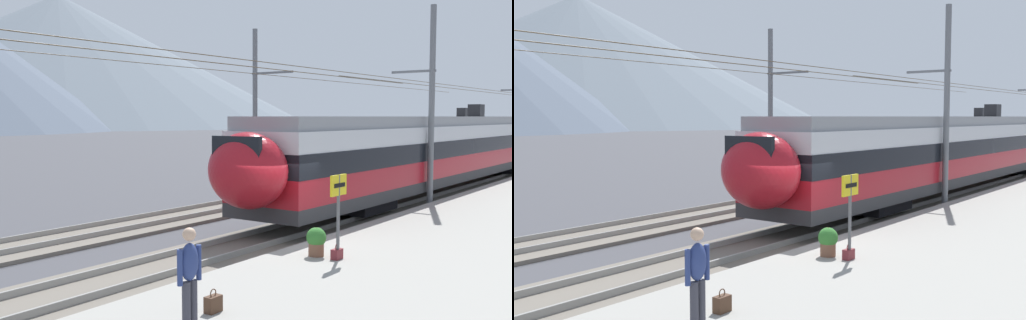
# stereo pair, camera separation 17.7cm
# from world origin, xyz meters

# --- Properties ---
(ground_plane) EXTENTS (400.00, 400.00, 0.00)m
(ground_plane) POSITION_xyz_m (0.00, 0.00, 0.00)
(ground_plane) COLOR #424247
(platform_slab) EXTENTS (120.00, 6.49, 0.38)m
(platform_slab) POSITION_xyz_m (0.00, -4.10, 0.19)
(platform_slab) COLOR gray
(platform_slab) RESTS_ON ground
(track_near) EXTENTS (120.00, 3.00, 0.28)m
(track_near) POSITION_xyz_m (0.00, 0.98, 0.07)
(track_near) COLOR #6B6359
(track_near) RESTS_ON ground
(track_far) EXTENTS (120.00, 3.00, 0.28)m
(track_far) POSITION_xyz_m (0.00, 6.11, 0.07)
(track_far) COLOR #6B6359
(track_far) RESTS_ON ground
(train_near_platform) EXTENTS (33.86, 2.88, 4.27)m
(train_near_platform) POSITION_xyz_m (15.78, 0.98, 2.23)
(train_near_platform) COLOR #2D2D30
(train_near_platform) RESTS_ON track_near
(train_far_track) EXTENTS (30.13, 3.00, 4.27)m
(train_far_track) POSITION_xyz_m (29.90, 6.11, 2.23)
(train_far_track) COLOR #2D2D30
(train_far_track) RESTS_ON track_far
(catenary_mast_mid) EXTENTS (43.76, 1.91, 8.37)m
(catenary_mast_mid) POSITION_xyz_m (9.88, -0.52, 4.30)
(catenary_mast_mid) COLOR slate
(catenary_mast_mid) RESTS_ON ground
(catenary_mast_far_side) EXTENTS (43.76, 2.37, 8.12)m
(catenary_mast_far_side) POSITION_xyz_m (9.55, 8.03, 4.23)
(catenary_mast_far_side) COLOR slate
(catenary_mast_far_side) RESTS_ON ground
(platform_sign) EXTENTS (0.70, 0.08, 2.06)m
(platform_sign) POSITION_xyz_m (-1.41, -2.59, 1.90)
(platform_sign) COLOR #59595B
(platform_sign) RESTS_ON platform_slab
(passenger_walking) EXTENTS (0.53, 0.22, 1.69)m
(passenger_walking) POSITION_xyz_m (-7.11, -3.05, 1.33)
(passenger_walking) COLOR #383842
(passenger_walking) RESTS_ON platform_slab
(handbag_beside_passenger) EXTENTS (0.32, 0.18, 0.43)m
(handbag_beside_passenger) POSITION_xyz_m (-6.20, -2.75, 0.54)
(handbag_beside_passenger) COLOR #472D1E
(handbag_beside_passenger) RESTS_ON platform_slab
(handbag_near_sign) EXTENTS (0.32, 0.18, 0.38)m
(handbag_near_sign) POSITION_xyz_m (-1.41, -2.57, 0.52)
(handbag_near_sign) COLOR maroon
(handbag_near_sign) RESTS_ON platform_slab
(potted_plant_platform_edge) EXTENTS (0.50, 0.50, 0.72)m
(potted_plant_platform_edge) POSITION_xyz_m (-1.42, -1.99, 0.79)
(potted_plant_platform_edge) COLOR brown
(potted_plant_platform_edge) RESTS_ON platform_slab
(mountain_right_ridge) EXTENTS (208.82, 208.82, 53.91)m
(mountain_right_ridge) POSITION_xyz_m (135.82, 204.69, 26.96)
(mountain_right_ridge) COLOR slate
(mountain_right_ridge) RESTS_ON ground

